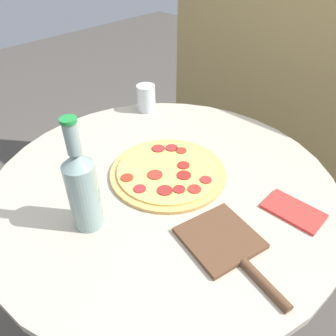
# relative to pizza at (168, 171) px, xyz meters

# --- Properties ---
(ground_plane) EXTENTS (8.00, 8.00, 0.00)m
(ground_plane) POSITION_rel_pizza_xyz_m (0.01, -0.03, -0.78)
(ground_plane) COLOR #4C4742
(table) EXTENTS (0.97, 0.97, 0.77)m
(table) POSITION_rel_pizza_xyz_m (0.01, -0.03, -0.21)
(table) COLOR #B2A893
(table) RESTS_ON ground_plane
(fence_panel) EXTENTS (1.56, 0.04, 1.58)m
(fence_panel) POSITION_rel_pizza_xyz_m (0.01, 0.90, 0.01)
(fence_panel) COLOR tan
(fence_panel) RESTS_ON ground_plane
(pizza) EXTENTS (0.34, 0.34, 0.02)m
(pizza) POSITION_rel_pizza_xyz_m (0.00, 0.00, 0.00)
(pizza) COLOR tan
(pizza) RESTS_ON table
(beer_bottle) EXTENTS (0.07, 0.07, 0.29)m
(beer_bottle) POSITION_rel_pizza_xyz_m (-0.01, -0.27, 0.11)
(beer_bottle) COLOR gray
(beer_bottle) RESTS_ON table
(pizza_paddle) EXTENTS (0.30, 0.19, 0.02)m
(pizza_paddle) POSITION_rel_pizza_xyz_m (0.28, -0.10, -0.00)
(pizza_paddle) COLOR brown
(pizza_paddle) RESTS_ON table
(drinking_glass) EXTENTS (0.07, 0.07, 0.10)m
(drinking_glass) POSITION_rel_pizza_xyz_m (-0.33, 0.23, 0.04)
(drinking_glass) COLOR silver
(drinking_glass) RESTS_ON table
(napkin) EXTENTS (0.15, 0.09, 0.01)m
(napkin) POSITION_rel_pizza_xyz_m (0.34, 0.11, -0.00)
(napkin) COLOR red
(napkin) RESTS_ON table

